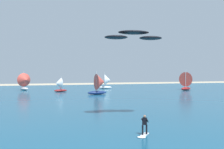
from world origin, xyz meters
TOP-DOWN VIEW (x-y plane):
  - ocean at (0.00, 49.51)m, footprint 160.00×90.00m
  - kitesurfer at (3.14, 15.43)m, footprint 1.63×1.90m
  - kite at (5.24, 23.94)m, footprint 6.93×2.68m
  - sailboat_heeled_over at (-0.75, 62.98)m, footprint 3.49×3.06m
  - sailboat_mid_left at (13.76, 71.06)m, footprint 4.19×3.65m
  - sailboat_trailing at (33.63, 59.93)m, footprint 5.00×4.64m
  - sailboat_center_horizon at (7.70, 53.36)m, footprint 4.53×3.87m
  - sailboat_mid_right at (-9.28, 70.57)m, footprint 4.16×4.64m

SIDE VIEW (x-z plane):
  - ocean at x=0.00m, z-range 0.00..0.10m
  - kitesurfer at x=3.14m, z-range -0.13..1.54m
  - sailboat_heeled_over at x=-0.75m, z-range -0.06..3.87m
  - sailboat_mid_left at x=13.76m, z-range -0.10..4.64m
  - sailboat_center_horizon at x=7.70m, z-range -0.12..5.09m
  - sailboat_mid_right at x=-9.28m, z-range -0.12..5.10m
  - sailboat_trailing at x=33.63m, z-range -0.13..5.42m
  - kite at x=5.24m, z-range 8.99..10.02m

